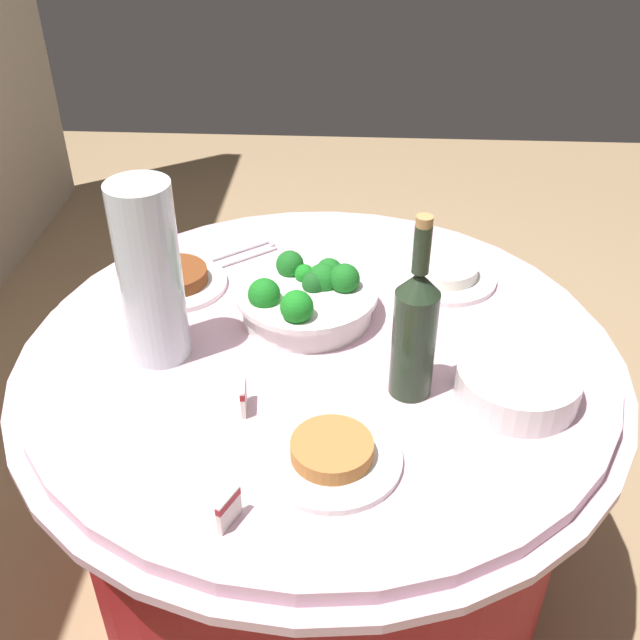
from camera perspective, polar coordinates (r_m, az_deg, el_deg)
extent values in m
plane|color=#9E7F5B|center=(1.94, 0.00, -19.52)|extent=(6.00, 6.00, 0.00)
cylinder|color=maroon|center=(1.67, 0.00, -12.62)|extent=(1.01, 1.01, 0.69)
cylinder|color=#E0B2C6|center=(1.43, 0.00, -2.96)|extent=(1.16, 1.16, 0.02)
cylinder|color=#E0B2C6|center=(1.42, 0.00, -2.16)|extent=(1.10, 1.10, 0.03)
cylinder|color=white|center=(1.47, -1.02, 1.18)|extent=(0.26, 0.26, 0.05)
cylinder|color=white|center=(1.45, -1.03, 2.20)|extent=(0.28, 0.28, 0.01)
sphere|color=#19681E|center=(1.44, 1.90, 3.19)|extent=(0.06, 0.06, 0.06)
sphere|color=#19601E|center=(1.50, -2.33, 4.29)|extent=(0.06, 0.06, 0.06)
sphere|color=#19541E|center=(1.44, -0.53, 2.85)|extent=(0.05, 0.05, 0.05)
sphere|color=#19731E|center=(1.41, -4.32, 1.98)|extent=(0.06, 0.06, 0.06)
sphere|color=#19661E|center=(1.47, 0.71, 3.75)|extent=(0.05, 0.05, 0.05)
sphere|color=#197D1E|center=(1.35, -1.80, 1.02)|extent=(0.06, 0.06, 0.06)
sphere|color=#19681E|center=(1.46, 0.07, 3.19)|extent=(0.06, 0.06, 0.06)
sphere|color=#197A1E|center=(1.48, -1.20, 3.55)|extent=(0.04, 0.04, 0.04)
cylinder|color=white|center=(1.32, 14.79, -5.57)|extent=(0.21, 0.21, 0.01)
cylinder|color=white|center=(1.32, 14.85, -5.24)|extent=(0.21, 0.21, 0.01)
cylinder|color=white|center=(1.31, 14.92, -4.90)|extent=(0.21, 0.21, 0.01)
cylinder|color=white|center=(1.30, 14.98, -4.57)|extent=(0.21, 0.21, 0.01)
cylinder|color=white|center=(1.30, 15.05, -4.22)|extent=(0.21, 0.21, 0.01)
cylinder|color=white|center=(1.29, 15.11, -3.88)|extent=(0.21, 0.21, 0.01)
cylinder|color=#243422|center=(1.24, 7.20, -1.83)|extent=(0.07, 0.07, 0.20)
cone|color=#243422|center=(1.18, 7.62, 2.86)|extent=(0.07, 0.07, 0.04)
cylinder|color=#243422|center=(1.15, 7.85, 5.41)|extent=(0.03, 0.03, 0.08)
cylinder|color=#B2844C|center=(1.12, 8.04, 7.54)|extent=(0.03, 0.03, 0.02)
cylinder|color=silver|center=(1.32, -12.93, 3.45)|extent=(0.11, 0.11, 0.34)
sphere|color=#E5B26B|center=(1.40, -12.05, -0.63)|extent=(0.06, 0.06, 0.06)
sphere|color=#E5B26B|center=(1.38, -13.07, -1.36)|extent=(0.06, 0.06, 0.06)
sphere|color=#E5B26B|center=(1.38, -11.61, -1.42)|extent=(0.06, 0.06, 0.06)
sphere|color=#72C64C|center=(1.38, -12.83, 1.10)|extent=(0.06, 0.06, 0.06)
sphere|color=#72C64C|center=(1.35, -13.08, 0.24)|extent=(0.06, 0.06, 0.06)
sphere|color=#72C64C|center=(1.35, -11.65, 0.70)|extent=(0.06, 0.06, 0.06)
sphere|color=red|center=(1.34, -13.53, 2.77)|extent=(0.06, 0.06, 0.06)
sphere|color=red|center=(1.31, -12.88, 2.10)|extent=(0.06, 0.06, 0.06)
sphere|color=red|center=(1.34, -11.99, 2.87)|extent=(0.06, 0.06, 0.06)
sphere|color=#E5B26B|center=(1.30, -14.02, 4.46)|extent=(0.06, 0.06, 0.06)
sphere|color=#E5B26B|center=(1.29, -12.65, 4.21)|extent=(0.06, 0.06, 0.06)
sphere|color=#E5B26B|center=(1.32, -12.63, 5.00)|extent=(0.06, 0.06, 0.06)
cylinder|color=silver|center=(1.67, -5.69, 4.78)|extent=(0.11, 0.13, 0.01)
cylinder|color=silver|center=(1.70, -6.31, 5.27)|extent=(0.11, 0.13, 0.01)
sphere|color=silver|center=(1.72, -3.70, 5.81)|extent=(0.01, 0.01, 0.01)
cylinder|color=white|center=(1.17, 0.91, -10.58)|extent=(0.22, 0.22, 0.01)
cylinder|color=#B77038|center=(1.15, 0.92, -9.89)|extent=(0.13, 0.13, 0.03)
cylinder|color=white|center=(1.61, 9.56, 3.26)|extent=(0.22, 0.22, 0.01)
cylinder|color=white|center=(1.60, 9.62, 3.85)|extent=(0.14, 0.14, 0.03)
cylinder|color=white|center=(1.60, -11.09, 2.75)|extent=(0.22, 0.22, 0.01)
cylinder|color=brown|center=(1.59, -11.17, 3.37)|extent=(0.14, 0.14, 0.03)
cube|color=white|center=(1.08, -7.03, -14.29)|extent=(0.05, 0.03, 0.05)
cube|color=maroon|center=(1.06, -7.10, -13.67)|extent=(0.05, 0.03, 0.01)
cube|color=white|center=(1.25, -5.90, -5.91)|extent=(0.05, 0.01, 0.05)
cube|color=maroon|center=(1.23, -5.95, -5.29)|extent=(0.05, 0.01, 0.01)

